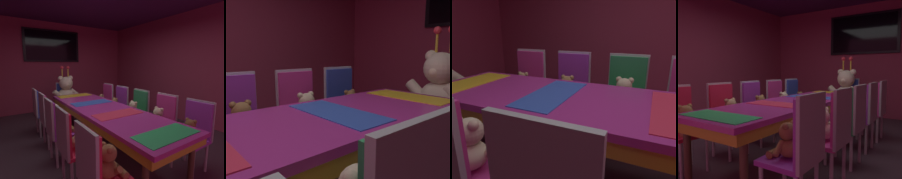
% 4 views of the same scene
% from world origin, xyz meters
% --- Properties ---
extents(banquet_table, '(0.90, 3.14, 0.75)m').
position_xyz_m(banquet_table, '(0.00, 0.00, 0.66)').
color(banquet_table, '#B22D8C').
rests_on(banquet_table, ground_plane).
extents(chair_left_2, '(0.42, 0.41, 0.98)m').
position_xyz_m(chair_left_2, '(-0.82, 0.02, 0.60)').
color(chair_left_2, purple).
rests_on(chair_left_2, ground_plane).
extents(teddy_left_2, '(0.26, 0.33, 0.31)m').
position_xyz_m(teddy_left_2, '(-0.68, 0.02, 0.59)').
color(teddy_left_2, olive).
rests_on(teddy_left_2, chair_left_2).
extents(chair_left_3, '(0.42, 0.41, 0.98)m').
position_xyz_m(chair_left_3, '(-0.80, 0.63, 0.60)').
color(chair_left_3, '#CC338C').
rests_on(chair_left_3, ground_plane).
extents(teddy_left_3, '(0.26, 0.34, 0.32)m').
position_xyz_m(teddy_left_3, '(-0.65, 0.63, 0.59)').
color(teddy_left_3, beige).
rests_on(teddy_left_3, chair_left_3).
extents(chair_left_4, '(0.42, 0.41, 0.98)m').
position_xyz_m(chair_left_4, '(-0.82, 1.23, 0.60)').
color(chair_left_4, '#2D47B2').
rests_on(chair_left_4, ground_plane).
extents(teddy_left_4, '(0.22, 0.29, 0.27)m').
position_xyz_m(teddy_left_4, '(-0.68, 1.23, 0.58)').
color(teddy_left_4, olive).
rests_on(teddy_left_4, chair_left_4).
extents(teddy_right_3, '(0.23, 0.30, 0.28)m').
position_xyz_m(teddy_right_3, '(0.66, 0.61, 0.58)').
color(teddy_right_3, '#9E7247').
rests_on(teddy_right_3, chair_right_3).
extents(throne_chair, '(0.41, 0.42, 0.98)m').
position_xyz_m(throne_chair, '(0.00, 2.11, 0.60)').
color(throne_chair, '#2D47B2').
rests_on(throne_chair, ground_plane).
extents(king_teddy_bear, '(0.76, 0.59, 0.98)m').
position_xyz_m(king_teddy_bear, '(-0.00, 1.94, 0.77)').
color(king_teddy_bear, beige).
rests_on(king_teddy_bear, throne_chair).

